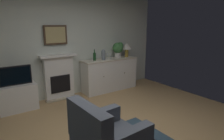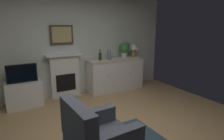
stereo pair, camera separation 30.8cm
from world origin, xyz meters
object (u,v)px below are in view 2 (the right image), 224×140
at_px(framed_picture, 62,35).
at_px(table_lamp, 134,47).
at_px(tv_set, 22,73).
at_px(potted_plant_small, 125,48).
at_px(armchair, 98,140).
at_px(wine_bottle, 100,56).
at_px(wine_glass_center, 117,54).
at_px(wine_glass_left, 113,55).
at_px(vase_decorative, 109,55).
at_px(fireplace_unit, 65,76).
at_px(sideboard_cabinet, 116,74).
at_px(tv_cabinet, 24,94).

bearing_deg(framed_picture, table_lamp, -6.44).
height_order(tv_set, potted_plant_small, potted_plant_small).
bearing_deg(armchair, potted_plant_small, 51.15).
bearing_deg(framed_picture, wine_bottle, -13.31).
height_order(framed_picture, table_lamp, framed_picture).
bearing_deg(armchair, wine_glass_center, 54.79).
xyz_separation_m(wine_glass_left, wine_glass_center, (0.11, -0.01, 0.00)).
height_order(framed_picture, vase_decorative, framed_picture).
xyz_separation_m(vase_decorative, armchair, (-1.50, -2.45, -0.64)).
relative_size(fireplace_unit, wine_bottle, 3.79).
distance_m(vase_decorative, armchair, 2.95).
bearing_deg(wine_glass_left, vase_decorative, -160.30).
xyz_separation_m(sideboard_cabinet, wine_bottle, (-0.47, 0.01, 0.55)).
bearing_deg(tv_set, fireplace_unit, 10.77).
bearing_deg(fireplace_unit, tv_set, -169.23).
bearing_deg(wine_bottle, tv_set, -179.54).
xyz_separation_m(table_lamp, vase_decorative, (-0.82, -0.05, -0.14)).
bearing_deg(wine_glass_center, vase_decorative, -169.84).
height_order(wine_glass_center, armchair, wine_glass_center).
height_order(wine_bottle, wine_glass_center, wine_bottle).
height_order(tv_cabinet, tv_set, tv_set).
bearing_deg(wine_bottle, sideboard_cabinet, -0.84).
distance_m(table_lamp, vase_decorative, 0.84).
relative_size(vase_decorative, tv_set, 0.45).
relative_size(fireplace_unit, vase_decorative, 3.91).
height_order(framed_picture, tv_set, framed_picture).
xyz_separation_m(sideboard_cabinet, wine_glass_center, (0.03, -0.00, 0.56)).
relative_size(tv_set, potted_plant_small, 1.44).
bearing_deg(vase_decorative, fireplace_unit, 168.77).
distance_m(table_lamp, potted_plant_small, 0.28).
relative_size(framed_picture, sideboard_cabinet, 0.35).
relative_size(tv_cabinet, armchair, 0.82).
xyz_separation_m(sideboard_cabinet, tv_cabinet, (-2.35, 0.02, -0.16)).
height_order(fireplace_unit, vase_decorative, vase_decorative).
relative_size(framed_picture, vase_decorative, 1.96).
relative_size(wine_glass_left, armchair, 0.18).
height_order(framed_picture, tv_cabinet, framed_picture).
bearing_deg(sideboard_cabinet, fireplace_unit, 172.67).
bearing_deg(table_lamp, tv_set, -179.84).
distance_m(framed_picture, potted_plant_small, 1.76).
distance_m(table_lamp, armchair, 3.50).
bearing_deg(sideboard_cabinet, wine_glass_center, -4.28).
bearing_deg(tv_cabinet, potted_plant_small, 0.65).
bearing_deg(wine_glass_center, table_lamp, 0.25).
distance_m(wine_bottle, vase_decorative, 0.24).
bearing_deg(table_lamp, wine_bottle, 179.63).
bearing_deg(vase_decorative, potted_plant_small, 9.76).
xyz_separation_m(framed_picture, wine_glass_left, (1.30, -0.22, -0.55)).
distance_m(framed_picture, sideboard_cabinet, 1.79).
relative_size(fireplace_unit, table_lamp, 2.75).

